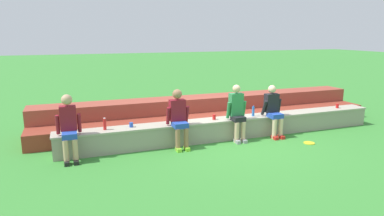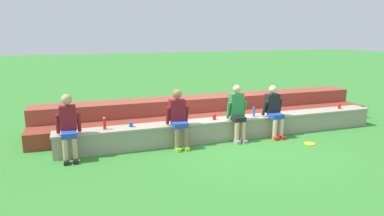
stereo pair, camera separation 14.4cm
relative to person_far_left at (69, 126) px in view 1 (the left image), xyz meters
name	(u,v)px [view 1 (the left image)]	position (x,y,z in m)	size (l,w,h in m)	color
ground_plane	(234,140)	(3.91, 0.00, -0.76)	(80.00, 80.00, 0.00)	#388433
stone_seating_wall	(230,127)	(3.91, 0.24, -0.48)	(8.61, 0.53, 0.53)	gray
brick_bleachers	(209,113)	(3.91, 1.67, -0.42)	(9.89, 1.58, 0.81)	maroon
person_far_left	(69,126)	(0.00, 0.00, 0.00)	(0.52, 0.61, 1.41)	tan
person_left_of_center	(179,117)	(2.43, -0.01, -0.01)	(0.55, 0.60, 1.39)	#996B4C
person_center	(237,111)	(3.97, -0.01, -0.01)	(0.51, 0.50, 1.41)	#DBAD89
person_right_of_center	(273,109)	(5.03, -0.01, -0.04)	(0.53, 0.59, 1.34)	beige
water_bottle_mid_left	(253,111)	(4.57, 0.22, -0.10)	(0.07, 0.07, 0.27)	blue
water_bottle_center_gap	(105,124)	(0.76, 0.25, -0.10)	(0.07, 0.07, 0.28)	red
plastic_cup_left_end	(337,106)	(7.39, 0.25, -0.17)	(0.08, 0.08, 0.12)	red
plastic_cup_middle	(214,117)	(3.45, 0.24, -0.17)	(0.08, 0.08, 0.13)	red
plastic_cup_right_end	(131,125)	(1.36, 0.26, -0.18)	(0.09, 0.09, 0.11)	blue
frisbee	(309,143)	(5.55, -0.86, -0.75)	(0.27, 0.27, 0.02)	yellow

